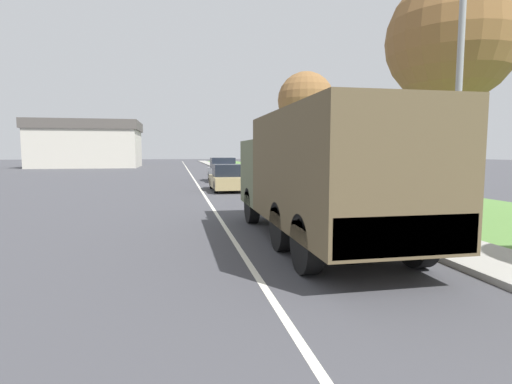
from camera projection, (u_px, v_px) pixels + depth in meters
ground_plane at (192, 176)px, 35.32m from camera, size 180.00×180.00×0.00m
lane_centre_stripe at (192, 176)px, 35.32m from camera, size 0.12×120.00×0.00m
sidewalk_right at (242, 175)px, 36.19m from camera, size 1.80×120.00×0.12m
grass_strip_right at (289, 175)px, 37.05m from camera, size 7.00×120.00×0.02m
military_truck at (320, 172)px, 9.19m from camera, size 2.42×7.67×2.96m
car_nearest_ahead at (228, 179)px, 21.96m from camera, size 1.75×4.08×1.44m
car_second_ahead at (223, 171)px, 29.07m from camera, size 1.90×4.12×1.71m
pickup_truck at (390, 180)px, 17.93m from camera, size 2.05×5.25×1.80m
lamp_post at (454, 25)px, 8.50m from camera, size 1.69×0.24×8.01m
tree_mid_right at (452, 40)px, 13.43m from camera, size 4.32×4.32×8.02m
tree_far_right at (306, 101)px, 29.32m from camera, size 4.11×4.11×7.96m
building_distant at (88, 144)px, 55.87m from camera, size 14.29×10.26×6.42m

